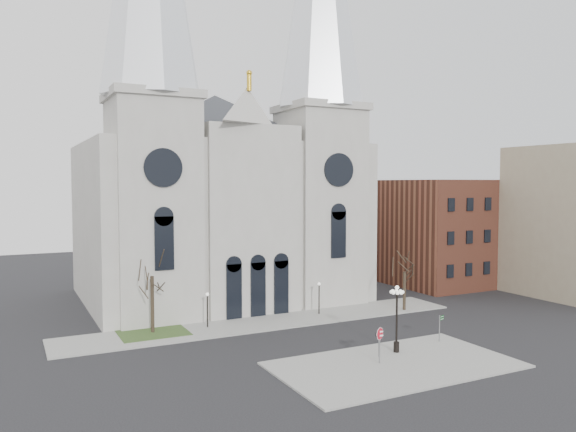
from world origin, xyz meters
name	(u,v)px	position (x,y,z in m)	size (l,w,h in m)	color
ground	(326,353)	(0.00, 0.00, 0.00)	(160.00, 160.00, 0.00)	black
sidewalk_near	(395,365)	(3.00, -5.00, 0.07)	(18.00, 10.00, 0.14)	gray
sidewalk_far	(268,322)	(0.00, 11.00, 0.07)	(40.00, 6.00, 0.14)	gray
grass_patch	(153,333)	(-11.00, 12.00, 0.09)	(6.00, 5.00, 0.18)	#2F481F
cathedral	(224,140)	(0.00, 22.86, 18.48)	(33.00, 26.66, 54.00)	#A19E96
bg_building_brick	(432,231)	(30.00, 22.00, 7.00)	(14.00, 18.00, 14.00)	brown
bg_building_tan	(575,222)	(38.00, 6.00, 9.00)	(10.00, 14.00, 18.00)	gray
tree_left	(152,272)	(-11.00, 12.00, 5.58)	(3.20, 3.20, 7.50)	black
tree_right	(405,269)	(15.00, 9.00, 4.47)	(3.20, 3.20, 6.00)	black
ped_lamp_left	(207,304)	(-6.00, 11.50, 2.33)	(0.32, 0.32, 3.26)	black
ped_lamp_right	(319,293)	(6.00, 11.50, 2.33)	(0.32, 0.32, 3.26)	black
stop_sign	(380,338)	(2.06, -4.34, 2.07)	(0.99, 0.10, 2.74)	slate
globe_lamp	(397,310)	(4.93, -2.66, 3.50)	(1.38, 1.38, 5.35)	black
one_way_sign	(379,339)	(2.98, -2.99, 1.53)	(0.86, 0.30, 2.03)	slate
street_name_sign	(440,326)	(10.14, -1.86, 1.46)	(0.68, 0.29, 2.23)	slate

